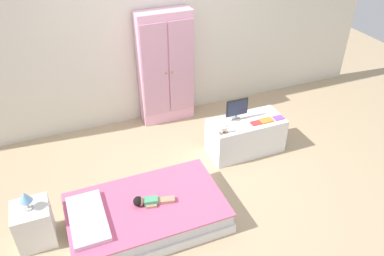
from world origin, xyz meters
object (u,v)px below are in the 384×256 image
at_px(bed, 147,213).
at_px(book_orange, 266,120).
at_px(book_purple, 279,118).
at_px(nightstand, 34,224).
at_px(wardrobe, 166,68).
at_px(book_red, 256,123).
at_px(doll, 146,201).
at_px(rocking_horse_toy, 225,129).
at_px(tv_monitor, 237,108).
at_px(tv_stand, 246,136).
at_px(table_lamp, 25,198).

xyz_separation_m(bed, book_orange, (1.63, 0.58, 0.32)).
xyz_separation_m(book_orange, book_purple, (0.17, 0.00, -0.00)).
bearing_deg(book_purple, nightstand, -171.72).
xyz_separation_m(wardrobe, book_red, (0.70, -1.14, -0.31)).
bearing_deg(nightstand, doll, -9.67).
bearing_deg(bed, rocking_horse_toy, 26.77).
bearing_deg(nightstand, rocking_horse_toy, 10.14).
height_order(nightstand, tv_monitor, tv_monitor).
distance_m(tv_monitor, book_purple, 0.52).
distance_m(tv_stand, book_purple, 0.44).
bearing_deg(book_red, table_lamp, -170.74).
bearing_deg(doll, wardrobe, 65.39).
distance_m(rocking_horse_toy, book_purple, 0.73).
relative_size(tv_monitor, book_orange, 1.72).
distance_m(table_lamp, tv_stand, 2.50).
xyz_separation_m(doll, nightstand, (-1.00, 0.17, -0.08)).
bearing_deg(bed, tv_monitor, 29.31).
bearing_deg(book_orange, rocking_horse_toy, -176.28).
bearing_deg(nightstand, tv_stand, 11.67).
xyz_separation_m(bed, rocking_horse_toy, (1.07, 0.54, 0.37)).
bearing_deg(nightstand, table_lamp, 90.00).
bearing_deg(book_red, bed, -158.89).
distance_m(doll, book_red, 1.61).
distance_m(book_red, book_purple, 0.30).
bearing_deg(table_lamp, book_purple, 8.28).
bearing_deg(table_lamp, nightstand, -90.00).
distance_m(bed, book_purple, 1.91).
distance_m(wardrobe, book_red, 1.37).
relative_size(wardrobe, book_orange, 9.58).
bearing_deg(book_purple, book_red, 180.00).
height_order(tv_stand, book_red, book_red).
bearing_deg(tv_monitor, book_orange, -28.35).
bearing_deg(tv_stand, bed, -154.82).
bearing_deg(book_orange, wardrobe, 126.25).
height_order(bed, tv_monitor, tv_monitor).
xyz_separation_m(nightstand, rocking_horse_toy, (2.07, 0.37, 0.28)).
bearing_deg(wardrobe, book_purple, -48.66).
height_order(nightstand, table_lamp, table_lamp).
relative_size(doll, book_purple, 3.18).
relative_size(bed, table_lamp, 7.97).
height_order(bed, tv_stand, tv_stand).
xyz_separation_m(doll, rocking_horse_toy, (1.07, 0.54, 0.21)).
xyz_separation_m(bed, tv_stand, (1.43, 0.67, 0.10)).
relative_size(wardrobe, tv_monitor, 5.58).
bearing_deg(rocking_horse_toy, tv_monitor, 38.83).
bearing_deg(book_purple, book_orange, 180.00).
distance_m(rocking_horse_toy, book_red, 0.43).
height_order(bed, wardrobe, wardrobe).
bearing_deg(tv_stand, book_purple, -14.35).
relative_size(nightstand, wardrobe, 0.28).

